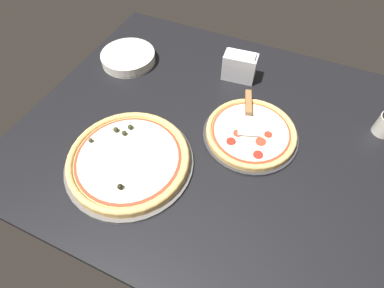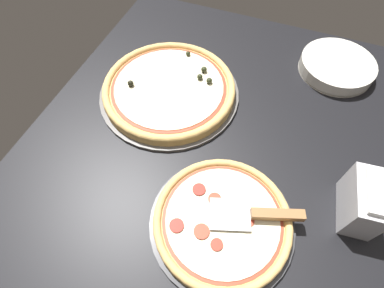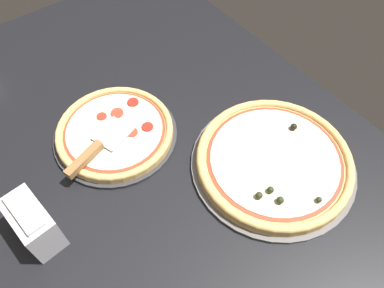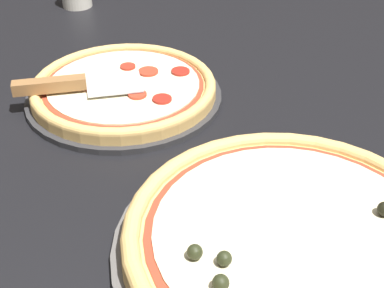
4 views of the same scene
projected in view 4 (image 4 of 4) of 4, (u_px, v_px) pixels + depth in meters
The scene contains 6 objects.
ground_plane at pixel (131, 129), 88.13cm from camera, with size 147.65×114.55×3.60cm, color black.
pizza_pan_front at pixel (125, 96), 92.26cm from camera, with size 33.56×33.56×1.00cm, color #2D2D30.
pizza_front at pixel (124, 87), 91.21cm from camera, with size 31.55×31.55×2.60cm.
pizza_pan_back at pixel (291, 249), 62.79cm from camera, with size 42.28×42.28×1.00cm, color #565451.
pizza_back at pixel (293, 236), 61.53cm from camera, with size 39.75×39.75×4.34cm.
serving_spatula at pixel (65, 85), 87.59cm from camera, with size 11.36×21.36×2.00cm.
Camera 4 is at (71.95, 18.92, 46.56)cm, focal length 50.00 mm.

